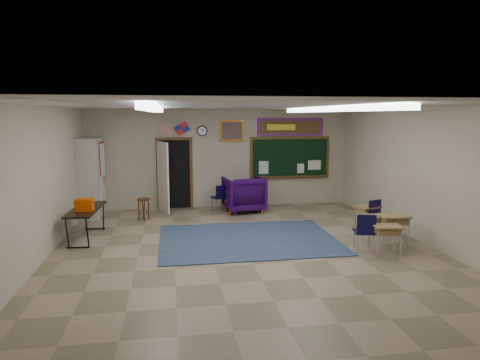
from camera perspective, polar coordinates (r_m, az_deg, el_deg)
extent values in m
plane|color=gray|center=(9.09, 0.74, -9.44)|extent=(9.00, 9.00, 0.00)
cube|color=#B3AA91|center=(13.16, -2.64, 2.88)|extent=(8.00, 0.04, 3.00)
cube|color=#B3AA91|center=(4.48, 10.90, -8.70)|extent=(8.00, 0.04, 3.00)
cube|color=#B3AA91|center=(8.96, -25.31, -0.67)|extent=(0.04, 9.00, 3.00)
cube|color=#B3AA91|center=(10.21, 23.45, 0.50)|extent=(0.04, 9.00, 3.00)
cube|color=silver|center=(8.64, 0.78, 9.83)|extent=(8.00, 9.00, 0.04)
cube|color=#32445F|center=(9.87, 1.09, -7.90)|extent=(4.00, 3.00, 0.02)
cube|color=black|center=(13.12, -8.71, 0.79)|extent=(0.95, 0.04, 2.10)
cube|color=silver|center=(12.68, -10.25, 0.40)|extent=(0.35, 0.86, 2.05)
cube|color=#553918|center=(13.56, 6.67, 3.00)|extent=(2.55, 0.05, 1.30)
cube|color=black|center=(13.54, 6.69, 3.00)|extent=(2.40, 0.03, 1.15)
cube|color=#553918|center=(13.57, 6.69, 0.46)|extent=(2.40, 0.12, 0.04)
cube|color=red|center=(13.50, 6.74, 7.02)|extent=(2.10, 0.04, 0.55)
cube|color=brown|center=(13.48, 6.75, 7.02)|extent=(1.90, 0.03, 0.40)
cube|color=#A56620|center=(13.11, -1.12, 6.60)|extent=(0.75, 0.05, 0.65)
cube|color=#A51466|center=(13.10, -1.11, 6.59)|extent=(0.62, 0.03, 0.52)
cylinder|color=black|center=(13.02, -5.07, 6.55)|extent=(0.32, 0.05, 0.32)
cylinder|color=white|center=(13.00, -5.06, 6.55)|extent=(0.26, 0.02, 0.26)
cube|color=#B0B1AC|center=(12.67, -19.23, 0.36)|extent=(0.55, 1.25, 2.20)
imported|color=#200539|center=(12.60, 0.51, -1.90)|extent=(1.22, 1.25, 1.03)
cube|color=olive|center=(9.78, 17.79, -4.64)|extent=(0.59, 0.47, 0.04)
cube|color=brown|center=(9.80, 17.77, -5.16)|extent=(0.51, 0.40, 0.11)
cube|color=olive|center=(10.74, 16.69, -3.43)|extent=(0.65, 0.56, 0.04)
cube|color=brown|center=(10.76, 16.67, -3.91)|extent=(0.56, 0.47, 0.11)
cube|color=olive|center=(9.04, 19.04, -5.89)|extent=(0.59, 0.48, 0.04)
cube|color=brown|center=(9.06, 19.02, -6.44)|extent=(0.51, 0.41, 0.11)
cube|color=olive|center=(9.67, 19.89, -4.54)|extent=(0.63, 0.49, 0.04)
cube|color=brown|center=(9.69, 19.86, -5.12)|extent=(0.54, 0.41, 0.12)
cube|color=black|center=(10.42, -19.86, -3.69)|extent=(0.69, 1.75, 0.05)
cube|color=#C74903|center=(10.16, -20.04, -3.11)|extent=(0.38, 0.29, 0.27)
cylinder|color=#492E15|center=(11.80, -12.76, -2.53)|extent=(0.34, 0.34, 0.04)
torus|color=#492E15|center=(11.88, -12.70, -4.31)|extent=(0.28, 0.28, 0.02)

